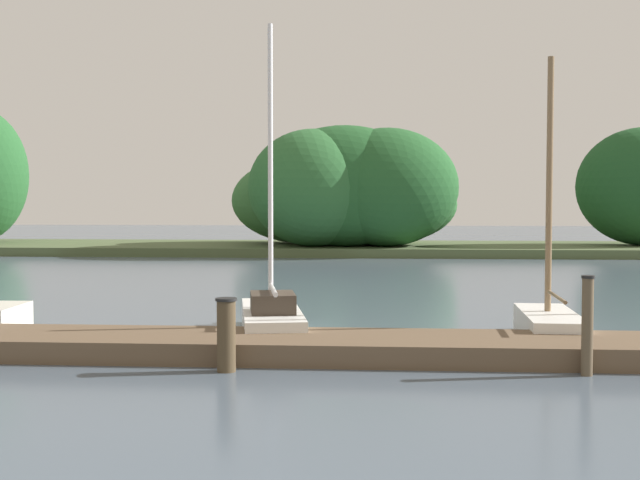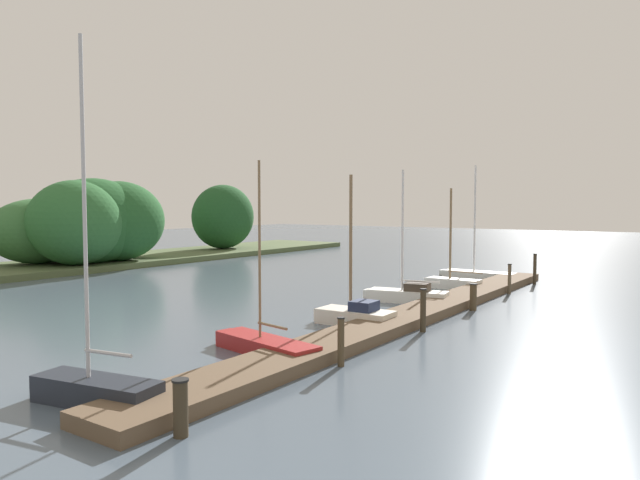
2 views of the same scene
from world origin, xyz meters
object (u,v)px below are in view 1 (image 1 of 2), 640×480
(sailboat_3, at_px, (271,317))
(mooring_piling_3, at_px, (226,334))
(mooring_piling_4, at_px, (587,325))
(sailboat_4, at_px, (548,321))

(sailboat_3, distance_m, mooring_piling_3, 3.14)
(mooring_piling_3, xyz_separation_m, mooring_piling_4, (5.22, 0.11, 0.18))
(sailboat_4, relative_size, mooring_piling_4, 3.51)
(mooring_piling_3, relative_size, mooring_piling_4, 0.75)
(mooring_piling_3, distance_m, mooring_piling_4, 5.22)
(sailboat_4, distance_m, mooring_piling_3, 6.08)
(mooring_piling_3, bearing_deg, sailboat_4, 29.98)
(sailboat_3, distance_m, mooring_piling_4, 5.82)
(sailboat_4, height_order, mooring_piling_4, sailboat_4)
(mooring_piling_3, bearing_deg, mooring_piling_4, 1.16)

